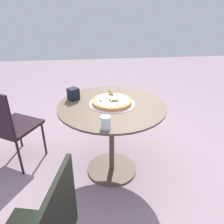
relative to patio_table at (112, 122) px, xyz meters
The scene contains 7 objects.
ground_plane 0.57m from the patio_table, ahead, with size 10.00×10.00×0.00m, color gray.
patio_table is the anchor object (origin of this frame).
pizza_on_tray 0.20m from the patio_table, 12.03° to the right, with size 0.42×0.42×0.06m.
pizza_server 0.26m from the patio_table, ahead, with size 0.22×0.09×0.02m.
drinking_cup 0.48m from the patio_table, 167.54° to the left, with size 0.07×0.07×0.10m, color silver.
napkin_dispenser 0.45m from the patio_table, 65.45° to the left, with size 0.09×0.08×0.11m, color black.
patio_chair_far 1.05m from the patio_table, 78.58° to the left, with size 0.58×0.58×0.89m.
Camera 1 is at (-1.78, 0.20, 1.59)m, focal length 34.92 mm.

